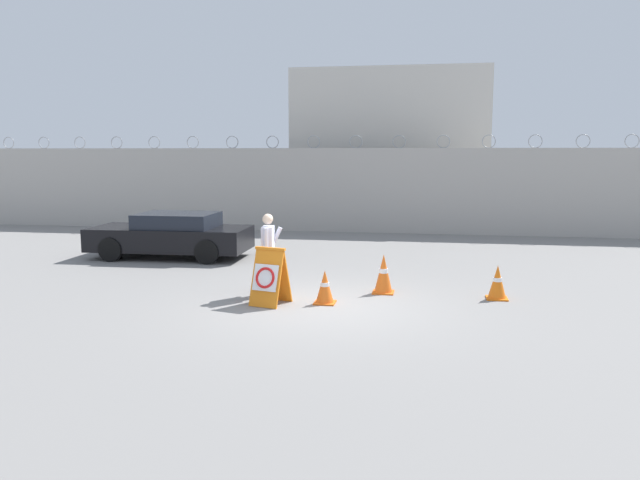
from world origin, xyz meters
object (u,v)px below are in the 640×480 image
(security_guard, at_px, (268,251))
(traffic_cone_far, at_px, (384,274))
(barricade_sign, at_px, (269,276))
(traffic_cone_near, at_px, (497,282))
(traffic_cone_mid, at_px, (325,287))
(parked_car_front_coupe, at_px, (172,235))

(security_guard, distance_m, traffic_cone_far, 2.41)
(barricade_sign, distance_m, traffic_cone_near, 4.48)
(security_guard, distance_m, traffic_cone_near, 4.59)
(traffic_cone_near, relative_size, traffic_cone_mid, 1.05)
(barricade_sign, xyz_separation_m, traffic_cone_mid, (1.02, 0.26, -0.23))
(traffic_cone_far, bearing_deg, security_guard, -165.73)
(security_guard, relative_size, traffic_cone_mid, 2.57)
(traffic_cone_far, height_order, parked_car_front_coupe, parked_car_front_coupe)
(traffic_cone_near, xyz_separation_m, traffic_cone_mid, (-3.29, -0.95, -0.02))
(barricade_sign, xyz_separation_m, parked_car_front_coupe, (-3.99, 4.72, 0.08))
(traffic_cone_near, distance_m, traffic_cone_mid, 3.42)
(barricade_sign, relative_size, traffic_cone_far, 1.36)
(barricade_sign, relative_size, parked_car_front_coupe, 0.25)
(barricade_sign, relative_size, traffic_cone_near, 1.62)
(parked_car_front_coupe, bearing_deg, security_guard, 132.14)
(security_guard, bearing_deg, traffic_cone_near, -91.19)
(traffic_cone_near, bearing_deg, security_guard, -174.52)
(barricade_sign, height_order, traffic_cone_mid, barricade_sign)
(barricade_sign, height_order, traffic_cone_near, barricade_sign)
(barricade_sign, relative_size, traffic_cone_mid, 1.71)
(barricade_sign, xyz_separation_m, security_guard, (-0.22, 0.78, 0.36))
(traffic_cone_near, bearing_deg, parked_car_front_coupe, 157.07)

